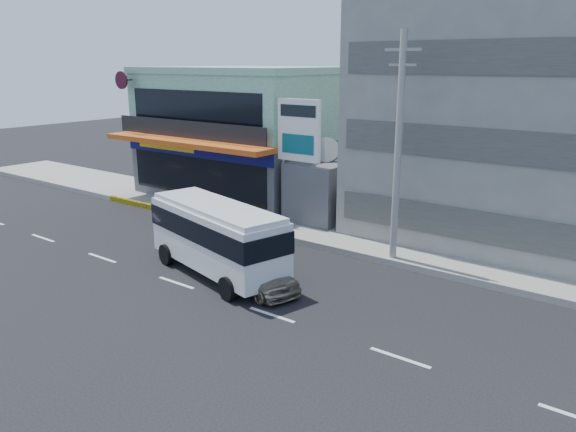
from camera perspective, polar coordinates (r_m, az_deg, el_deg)
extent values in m
plane|color=black|center=(23.52, -11.28, -6.68)|extent=(120.00, 120.00, 0.00)
cube|color=gray|center=(27.80, 10.66, -2.82)|extent=(70.00, 5.00, 0.30)
cube|color=#4D4D52|center=(38.04, -3.85, 5.21)|extent=(12.00, 10.00, 4.00)
cube|color=#9CDDC5|center=(37.54, -3.96, 11.23)|extent=(12.00, 10.00, 4.00)
cube|color=#CB5517|center=(33.58, -10.43, 7.34)|extent=(12.40, 1.80, 0.30)
cube|color=#0C0D5A|center=(34.17, -9.46, 6.59)|extent=(12.00, 0.12, 0.80)
cube|color=black|center=(34.45, -9.32, 4.13)|extent=(11.00, 0.06, 2.60)
cube|color=gray|center=(30.07, 24.90, 10.74)|extent=(16.00, 12.00, 14.00)
cube|color=#4D4D52|center=(31.83, 4.77, 2.71)|extent=(3.00, 6.00, 3.50)
cylinder|color=slate|center=(30.65, 3.84, 5.71)|extent=(1.50, 1.50, 0.15)
cylinder|color=gray|center=(30.11, -0.45, 4.95)|extent=(0.16, 0.16, 6.50)
cylinder|color=gray|center=(28.96, 2.70, 4.51)|extent=(0.16, 0.16, 6.50)
cube|color=white|center=(29.21, 1.12, 8.69)|extent=(2.60, 0.18, 3.20)
cylinder|color=#999993|center=(24.40, 11.11, 6.35)|extent=(0.30, 0.30, 10.00)
cube|color=#999993|center=(24.12, 11.64, 16.24)|extent=(1.60, 0.12, 0.12)
cube|color=#999993|center=(24.12, 11.56, 14.82)|extent=(1.20, 0.10, 0.10)
cube|color=silver|center=(23.58, -7.20, -2.14)|extent=(7.60, 3.99, 2.39)
cube|color=black|center=(23.45, -7.24, -1.05)|extent=(7.66, 4.05, 0.88)
cube|color=silver|center=(23.23, -7.31, 0.91)|extent=(7.35, 3.74, 0.21)
cylinder|color=black|center=(25.51, -12.26, -3.83)|extent=(0.98, 0.51, 0.93)
cylinder|color=black|center=(26.54, -7.87, -2.86)|extent=(0.98, 0.51, 0.93)
cylinder|color=black|center=(21.44, -6.16, -7.34)|extent=(0.98, 0.51, 0.93)
cylinder|color=black|center=(22.65, -1.28, -5.97)|extent=(0.98, 0.51, 0.93)
imported|color=tan|center=(22.28, -3.29, -5.65)|extent=(4.58, 2.85, 1.45)
imported|color=#4E0B11|center=(29.22, -9.60, -1.12)|extent=(2.00, 0.80, 1.03)
imported|color=#66594C|center=(28.94, -9.69, 0.89)|extent=(0.49, 0.71, 1.89)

